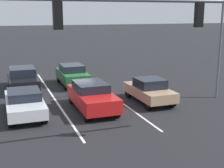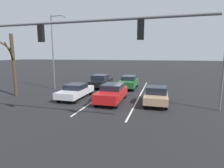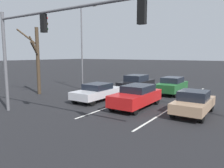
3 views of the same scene
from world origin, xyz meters
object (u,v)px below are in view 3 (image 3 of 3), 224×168
Objects in this scene: car_darkgreen_midlane_second at (172,85)px; traffic_signal_gantry at (49,34)px; car_silver_rightlane_front at (97,92)px; car_black_rightlane_second at (136,83)px; car_red_midlane_front at (136,96)px; street_lamp_right_shoulder at (83,42)px; bare_tree_near at (37,58)px; car_tan_leftlane_front at (194,102)px.

traffic_signal_gantry is (2.72, 11.72, 3.84)m from car_darkgreen_midlane_second.
car_black_rightlane_second is (-0.36, -5.94, 0.11)m from car_silver_rightlane_front.
car_red_midlane_front is 0.53× the size of street_lamp_right_shoulder.
car_silver_rightlane_front is 5.95m from car_black_rightlane_second.
street_lamp_right_shoulder reaches higher than car_black_rightlane_second.
car_black_rightlane_second is 0.56× the size of street_lamp_right_shoulder.
traffic_signal_gantry is (2.38, 5.35, 3.86)m from car_red_midlane_front.
car_silver_rightlane_front is 1.11× the size of car_darkgreen_midlane_second.
bare_tree_near is at bearing 45.56° from car_black_rightlane_second.
traffic_signal_gantry reaches higher than car_black_rightlane_second.
street_lamp_right_shoulder is at bearing 18.23° from car_darkgreen_midlane_second.
car_darkgreen_midlane_second reaches higher than car_red_midlane_front.
car_red_midlane_front is at bearing 4.34° from car_tan_leftlane_front.
bare_tree_near is (6.60, 6.73, 2.46)m from car_black_rightlane_second.
car_red_midlane_front is 9.61m from street_lamp_right_shoulder.
car_darkgreen_midlane_second is at bearing -61.03° from car_tan_leftlane_front.
car_red_midlane_front is at bearing 86.98° from car_darkgreen_midlane_second.
car_tan_leftlane_front is 0.31× the size of traffic_signal_gantry.
traffic_signal_gantry reaches higher than bare_tree_near.
car_red_midlane_front is at bearing 174.60° from car_silver_rightlane_front.
car_silver_rightlane_front is (3.63, -0.34, -0.09)m from car_red_midlane_front.
traffic_signal_gantry is at bearing 94.36° from car_black_rightlane_second.
car_red_midlane_front is at bearing 117.49° from car_black_rightlane_second.
car_darkgreen_midlane_second is at bearing -146.25° from bare_tree_near.
bare_tree_near is at bearing 7.22° from car_silver_rightlane_front.
bare_tree_near is (7.49, -4.90, -1.39)m from traffic_signal_gantry.
street_lamp_right_shoulder is 4.81m from bare_tree_near.
car_black_rightlane_second is 9.74m from bare_tree_near.
car_black_rightlane_second reaches higher than car_red_midlane_front.
car_black_rightlane_second is at bearing -85.64° from traffic_signal_gantry.
car_tan_leftlane_front is (-3.71, -0.28, -0.05)m from car_red_midlane_front.
car_red_midlane_front is 10.18m from bare_tree_near.
traffic_signal_gantry reaches higher than car_darkgreen_midlane_second.
car_darkgreen_midlane_second is at bearing -161.77° from street_lamp_right_shoulder.
car_darkgreen_midlane_second is at bearing -123.33° from car_silver_rightlane_front.
car_darkgreen_midlane_second is 12.51m from bare_tree_near.
car_black_rightlane_second is 12.28m from traffic_signal_gantry.
street_lamp_right_shoulder is 1.41× the size of bare_tree_near.
bare_tree_near reaches higher than car_silver_rightlane_front.
car_darkgreen_midlane_second is 12.63m from traffic_signal_gantry.
car_silver_rightlane_front is 7.04m from traffic_signal_gantry.
car_tan_leftlane_front is 13.82m from bare_tree_near.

